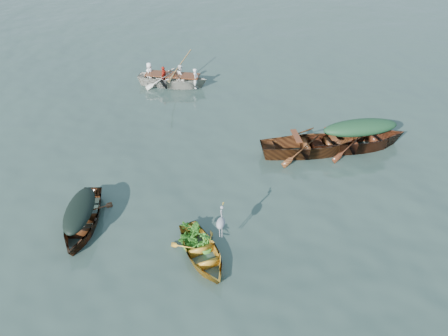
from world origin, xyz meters
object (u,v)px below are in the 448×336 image
object	(u,v)px
dark_covered_boat	(83,226)
open_wooden_boat	(311,153)
yellow_dinghy	(202,258)
heron	(221,227)
green_tarp_boat	(356,148)
rowed_boat	(173,86)

from	to	relation	value
dark_covered_boat	open_wooden_boat	bearing A→B (deg)	27.39
dark_covered_boat	open_wooden_boat	world-z (taller)	open_wooden_boat
yellow_dinghy	heron	xyz separation A→B (m)	(0.42, 0.36, 0.83)
open_wooden_boat	dark_covered_boat	bearing A→B (deg)	110.58
green_tarp_boat	rowed_boat	size ratio (longest dim) A/B	1.11
open_wooden_boat	heron	world-z (taller)	heron
dark_covered_boat	open_wooden_boat	distance (m)	7.91
dark_covered_boat	yellow_dinghy	bearing A→B (deg)	-19.81
open_wooden_boat	rowed_boat	world-z (taller)	open_wooden_boat
heron	open_wooden_boat	bearing A→B (deg)	31.85
dark_covered_boat	heron	world-z (taller)	heron
yellow_dinghy	rowed_boat	world-z (taller)	rowed_boat
open_wooden_boat	green_tarp_boat	bearing A→B (deg)	-86.41
open_wooden_boat	heron	bearing A→B (deg)	138.54
dark_covered_boat	open_wooden_boat	size ratio (longest dim) A/B	0.71
heron	rowed_boat	bearing A→B (deg)	78.33
green_tarp_boat	open_wooden_boat	world-z (taller)	open_wooden_boat
green_tarp_boat	heron	size ratio (longest dim) A/B	5.32
heron	green_tarp_boat	bearing A→B (deg)	21.87
yellow_dinghy	heron	distance (m)	0.99
open_wooden_boat	rowed_boat	size ratio (longest dim) A/B	1.13
heron	dark_covered_boat	bearing A→B (deg)	142.68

